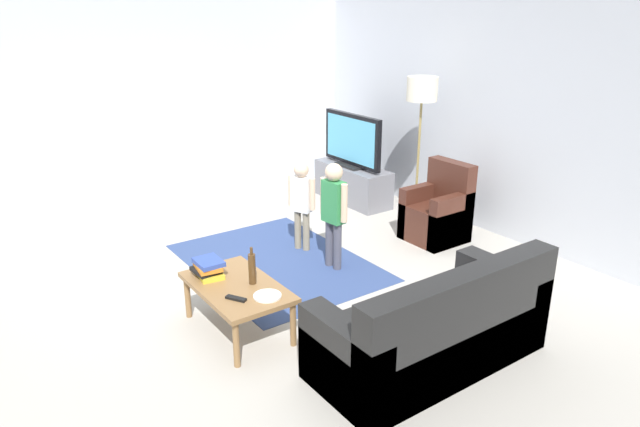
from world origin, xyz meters
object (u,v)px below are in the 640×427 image
at_px(armchair, 439,214).
at_px(child_center, 334,206).
at_px(couch, 438,333).
at_px(plate, 267,296).
at_px(tv, 352,141).
at_px(tv_remote, 236,298).
at_px(child_near_tv, 302,198).
at_px(bottle, 252,268).
at_px(floor_lamp, 422,97).
at_px(book_stack, 208,268).
at_px(tv_stand, 353,184).
at_px(coffee_table, 237,290).

bearing_deg(armchair, child_center, -93.01).
xyz_separation_m(couch, plate, (-0.99, -0.86, 0.14)).
bearing_deg(tv, tv_remote, -51.76).
distance_m(child_near_tv, plate, 1.93).
xyz_separation_m(tv, bottle, (2.17, -2.72, -0.29)).
height_order(floor_lamp, tv_remote, floor_lamp).
height_order(couch, tv_remote, couch).
bearing_deg(armchair, tv, 179.36).
height_order(couch, book_stack, couch).
relative_size(tv_stand, child_near_tv, 1.21).
xyz_separation_m(tv_stand, tv, (-0.00, -0.02, 0.60)).
bearing_deg(couch, floor_lamp, 138.84).
relative_size(armchair, child_near_tv, 0.91).
xyz_separation_m(floor_lamp, coffee_table, (1.04, -3.02, -1.17)).
xyz_separation_m(floor_lamp, tv_remote, (1.26, -3.14, -1.11)).
height_order(child_center, bottle, child_center).
relative_size(child_center, bottle, 3.49).
xyz_separation_m(couch, child_near_tv, (-2.43, 0.41, 0.31)).
xyz_separation_m(tv, floor_lamp, (1.07, 0.17, 0.70)).
distance_m(armchair, child_center, 1.50).
xyz_separation_m(tv_stand, couch, (3.42, -1.90, 0.05)).
height_order(tv, plate, tv).
bearing_deg(tv_remote, child_center, 86.87).
relative_size(tv, coffee_table, 1.10).
relative_size(child_near_tv, child_center, 0.90).
relative_size(tv_stand, armchair, 1.33).
height_order(tv_stand, child_near_tv, child_near_tv).
distance_m(armchair, child_near_tv, 1.62).
distance_m(child_center, tv_remote, 1.70).
bearing_deg(bottle, child_near_tv, 133.01).
relative_size(tv_stand, tv_remote, 7.06).
bearing_deg(tv_stand, bottle, -51.73).
height_order(child_near_tv, plate, child_near_tv).
bearing_deg(coffee_table, tv_stand, 126.44).
distance_m(book_stack, tv_remote, 0.50).
relative_size(floor_lamp, plate, 8.09).
distance_m(tv, tv_remote, 3.80).
distance_m(tv_stand, bottle, 3.51).
relative_size(armchair, floor_lamp, 0.51).
xyz_separation_m(bottle, tv_remote, (0.17, -0.24, -0.12)).
bearing_deg(tv_stand, tv_remote, -51.96).
distance_m(floor_lamp, coffee_table, 3.40).
distance_m(couch, tv_remote, 1.54).
bearing_deg(book_stack, tv_stand, 121.64).
height_order(book_stack, plate, book_stack).
distance_m(tv, floor_lamp, 1.29).
height_order(couch, plate, couch).
bearing_deg(floor_lamp, tv_stand, -171.93).
distance_m(couch, bottle, 1.54).
xyz_separation_m(couch, child_center, (-1.85, 0.42, 0.38)).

